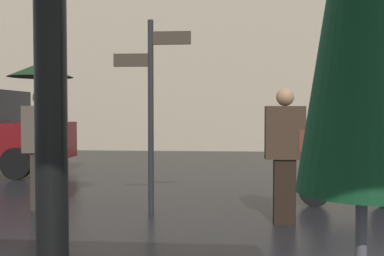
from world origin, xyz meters
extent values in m
cylinder|color=black|center=(-0.08, -1.13, 1.33)|extent=(0.09, 0.09, 2.66)
cube|color=#2A241E|center=(-2.27, 3.96, 0.42)|extent=(0.27, 0.17, 0.84)
cube|color=#473D33|center=(-2.27, 3.96, 1.18)|extent=(0.50, 0.22, 0.68)
sphere|color=#936B4C|center=(-2.27, 3.96, 1.63)|extent=(0.23, 0.23, 0.23)
cylinder|color=black|center=(-2.27, 3.96, 1.78)|extent=(0.02, 0.02, 0.30)
cone|color=black|center=(-2.27, 3.96, 2.03)|extent=(0.92, 0.92, 0.21)
cube|color=black|center=(1.14, 3.43, 0.41)|extent=(0.27, 0.17, 0.83)
cube|color=#332319|center=(1.14, 3.43, 1.16)|extent=(0.49, 0.22, 0.67)
sphere|color=#936B4C|center=(1.14, 3.43, 1.61)|extent=(0.23, 0.23, 0.23)
cube|color=#512819|center=(1.36, 3.43, 1.06)|extent=(0.12, 0.24, 0.28)
cylinder|color=black|center=(1.72, 4.52, 0.23)|extent=(0.46, 0.09, 0.46)
cube|color=black|center=(2.25, 4.52, 0.61)|extent=(1.05, 0.32, 0.32)
cube|color=black|center=(1.78, 4.52, 0.89)|extent=(0.28, 0.28, 0.24)
cylinder|color=black|center=(2.72, 4.52, 0.96)|extent=(0.06, 0.06, 0.55)
cylinder|color=black|center=(-4.03, 8.55, 0.33)|extent=(0.67, 0.18, 0.67)
cylinder|color=black|center=(-4.03, 6.81, 0.33)|extent=(0.67, 0.18, 0.67)
cylinder|color=black|center=(-0.65, 3.86, 1.35)|extent=(0.08, 0.08, 2.70)
cube|color=#33281E|center=(-0.37, 3.86, 2.45)|extent=(0.56, 0.04, 0.18)
cube|color=#33281E|center=(-0.91, 3.86, 2.15)|extent=(0.52, 0.04, 0.18)
camera|label=1|loc=(0.41, -2.35, 1.43)|focal=42.23mm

